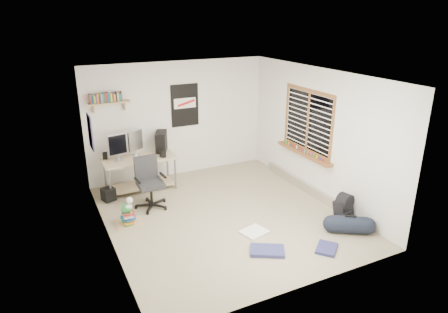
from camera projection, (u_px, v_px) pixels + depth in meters
name	position (u px, v px, depth m)	size (l,w,h in m)	color
floor	(224.00, 215.00, 7.19)	(4.00, 4.50, 0.01)	gray
ceiling	(224.00, 75.00, 6.33)	(4.00, 4.50, 0.01)	white
back_wall	(178.00, 119.00, 8.66)	(4.00, 0.01, 2.50)	silver
left_wall	(103.00, 169.00, 5.93)	(0.01, 4.50, 2.50)	silver
right_wall	(319.00, 135.00, 7.59)	(0.01, 4.50, 2.50)	silver
desk	(140.00, 173.00, 8.09)	(1.44, 0.63, 0.66)	beige
monitor_left	(118.00, 152.00, 7.78)	(0.39, 0.10, 0.43)	#9D9DA2
monitor_right	(136.00, 148.00, 8.05)	(0.37, 0.09, 0.41)	#A5A4A9
pc_tower	(161.00, 142.00, 8.33)	(0.21, 0.44, 0.46)	black
keyboard	(141.00, 164.00, 7.76)	(0.36, 0.12, 0.02)	black
speaker_left	(105.00, 157.00, 7.92)	(0.09, 0.09, 0.17)	black
speaker_right	(163.00, 154.00, 8.01)	(0.10, 0.10, 0.20)	black
office_chair	(151.00, 183.00, 7.32)	(0.63, 0.63, 0.97)	#252528
wall_shelf	(109.00, 103.00, 7.79)	(0.80, 0.22, 0.24)	tan
poster_back_wall	(185.00, 105.00, 8.60)	(0.62, 0.03, 0.92)	black
poster_left_wall	(90.00, 132.00, 6.87)	(0.02, 0.42, 0.60)	navy
window	(307.00, 121.00, 7.75)	(0.10, 1.50, 1.26)	brown
baseboard_heater	(303.00, 185.00, 8.22)	(0.08, 2.50, 0.18)	#B7B2A8
backpack	(343.00, 211.00, 6.89)	(0.32, 0.26, 0.43)	black
duffel_bag	(349.00, 225.00, 6.57)	(0.29, 0.29, 0.57)	black
tshirt	(254.00, 232.00, 6.60)	(0.40, 0.34, 0.04)	white
jeans_a	(267.00, 251.00, 6.06)	(0.51, 0.33, 0.06)	navy
jeans_b	(327.00, 248.00, 6.13)	(0.38, 0.29, 0.05)	navy
book_stack	(128.00, 216.00, 6.85)	(0.44, 0.36, 0.30)	brown
desk_lamp	(129.00, 204.00, 6.76)	(0.12, 0.20, 0.20)	white
subwoofer	(108.00, 194.00, 7.68)	(0.22, 0.22, 0.25)	black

